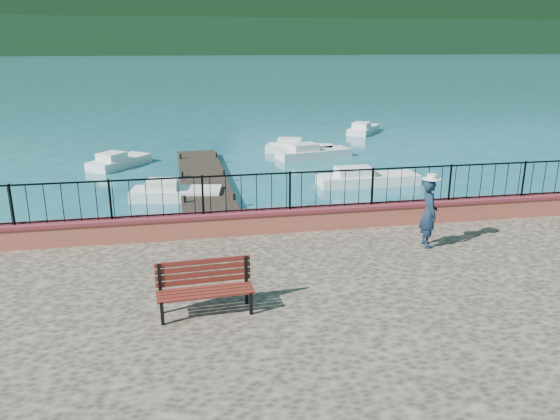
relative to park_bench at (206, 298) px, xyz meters
name	(u,v)px	position (x,y,z in m)	size (l,w,h in m)	color
ground	(342,344)	(2.72, 0.43, -1.49)	(2000.00, 2000.00, 0.00)	#19596B
parapet	(301,219)	(2.72, 4.13, 0.00)	(28.00, 0.46, 0.58)	#A2513A
railing	(301,191)	(2.72, 4.13, 0.77)	(27.00, 0.05, 0.95)	black
dock	(206,191)	(0.72, 12.43, -1.34)	(2.00, 16.00, 0.30)	#2D231C
far_forest	(175,37)	(2.72, 300.43, 7.51)	(900.00, 60.00, 18.00)	black
foothills	(173,16)	(2.72, 360.43, 20.51)	(900.00, 120.00, 44.00)	black
companion_hill	(384,49)	(222.72, 560.43, -1.49)	(448.00, 384.00, 180.00)	#142D23
park_bench	(206,298)	(0.00, 0.00, 0.00)	(1.74, 0.65, 0.95)	black
person	(429,213)	(5.40, 2.41, 0.53)	(0.60, 0.39, 1.64)	#111F33
hat	(432,177)	(5.40, 2.41, 1.41)	(0.44, 0.44, 0.12)	white
boat_0	(176,189)	(-0.44, 11.98, -1.09)	(3.44, 1.30, 0.80)	silver
boat_1	(368,175)	(7.72, 12.79, -1.09)	(4.35, 1.30, 0.80)	white
boat_2	(314,150)	(6.87, 18.89, -1.09)	(3.98, 1.30, 0.80)	silver
boat_3	(119,158)	(-3.13, 18.56, -1.09)	(3.32, 1.30, 0.80)	white
boat_4	(299,145)	(6.43, 20.39, -1.09)	(3.69, 1.30, 0.80)	white
boat_5	(364,127)	(12.27, 26.33, -1.09)	(3.53, 1.30, 0.80)	silver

